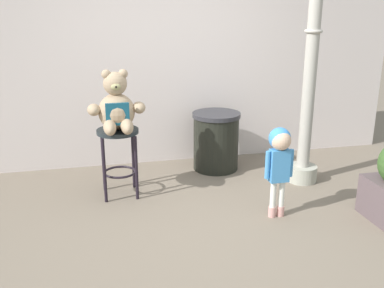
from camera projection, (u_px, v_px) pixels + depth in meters
name	position (u px, v px, depth m)	size (l,w,h in m)	color
ground_plane	(199.00, 234.00, 3.83)	(24.00, 24.00, 0.00)	#746758
building_wall	(157.00, 0.00, 5.18)	(6.08, 0.30, 3.94)	silver
bar_stool_with_teddy	(119.00, 148.00, 4.49)	(0.42, 0.42, 0.71)	#21292C
teddy_bear	(117.00, 108.00, 4.34)	(0.57, 0.51, 0.61)	tan
child_walking	(280.00, 153.00, 3.98)	(0.27, 0.22, 0.86)	#D0978F
trash_bin	(216.00, 141.00, 5.27)	(0.57, 0.57, 0.70)	black
lamppost	(309.00, 81.00, 4.66)	(0.33, 0.33, 2.86)	#A7A697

